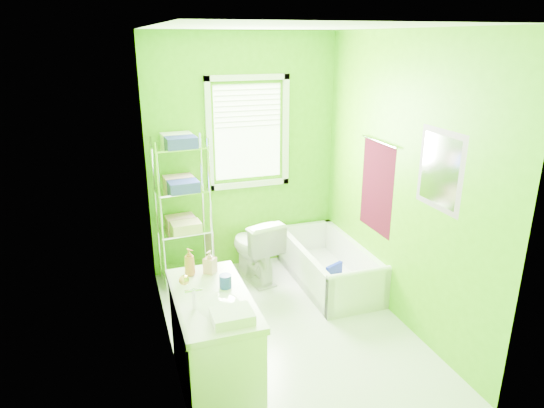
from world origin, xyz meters
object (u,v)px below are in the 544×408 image
object	(u,v)px
bathtub	(329,270)
toilet	(255,248)
vanity	(214,340)
wire_shelf_unit	(183,195)

from	to	relation	value
bathtub	toilet	xyz separation A→B (m)	(-0.73, 0.36, 0.22)
vanity	wire_shelf_unit	bearing A→B (deg)	87.40
toilet	wire_shelf_unit	xyz separation A→B (m)	(-0.71, 0.18, 0.62)
vanity	wire_shelf_unit	world-z (taller)	wire_shelf_unit
bathtub	toilet	distance (m)	0.84
toilet	wire_shelf_unit	size ratio (longest dim) A/B	0.45
toilet	wire_shelf_unit	world-z (taller)	wire_shelf_unit
bathtub	wire_shelf_unit	world-z (taller)	wire_shelf_unit
bathtub	vanity	world-z (taller)	vanity
bathtub	wire_shelf_unit	bearing A→B (deg)	159.41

